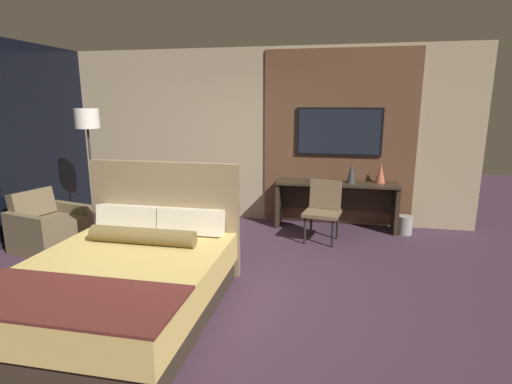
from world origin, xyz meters
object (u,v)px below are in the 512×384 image
(floor_lamp, at_px, (88,129))
(vase_tall, at_px, (351,173))
(bed, at_px, (124,279))
(armchair_by_window, at_px, (49,229))
(desk, at_px, (336,197))
(desk_chair, at_px, (324,206))
(tv, at_px, (339,132))
(waste_bin, at_px, (405,225))
(vase_short, at_px, (381,173))
(book, at_px, (315,180))

(floor_lamp, height_order, vase_tall, floor_lamp)
(bed, relative_size, armchair_by_window, 2.29)
(desk, distance_m, desk_chair, 0.64)
(desk_chair, bearing_deg, desk, 84.64)
(tv, distance_m, floor_lamp, 3.73)
(tv, bearing_deg, bed, -121.00)
(bed, relative_size, desk_chair, 2.53)
(armchair_by_window, height_order, waste_bin, armchair_by_window)
(vase_tall, height_order, vase_short, same)
(floor_lamp, bearing_deg, bed, -51.45)
(tv, bearing_deg, waste_bin, -16.76)
(floor_lamp, bearing_deg, vase_short, 15.08)
(tv, bearing_deg, desk, -90.00)
(desk, xyz_separation_m, book, (-0.34, 0.02, 0.25))
(tv, distance_m, vase_short, 0.90)
(floor_lamp, distance_m, book, 3.46)
(desk_chair, height_order, armchair_by_window, desk_chair)
(armchair_by_window, xyz_separation_m, floor_lamp, (0.27, 0.67, 1.30))
(book, bearing_deg, tv, 25.63)
(desk, bearing_deg, vase_short, 6.30)
(bed, bearing_deg, vase_tall, 54.50)
(waste_bin, bearing_deg, book, 173.76)
(desk_chair, xyz_separation_m, armchair_by_window, (-3.62, -1.10, -0.24))
(floor_lamp, bearing_deg, desk_chair, 7.40)
(armchair_by_window, bearing_deg, desk_chair, -59.56)
(floor_lamp, bearing_deg, tv, 19.40)
(desk_chair, distance_m, armchair_by_window, 3.80)
(desk, xyz_separation_m, armchair_by_window, (-3.79, -1.72, -0.23))
(desk_chair, distance_m, vase_short, 1.14)
(bed, relative_size, desk, 1.18)
(tv, relative_size, book, 5.88)
(bed, distance_m, desk, 3.61)
(book, bearing_deg, bed, -117.59)
(desk, bearing_deg, book, 175.80)
(desk, distance_m, vase_tall, 0.44)
(bed, distance_m, book, 3.49)
(floor_lamp, bearing_deg, book, 18.70)
(waste_bin, bearing_deg, vase_short, 152.48)
(floor_lamp, distance_m, waste_bin, 4.87)
(bed, height_order, vase_short, bed)
(book, bearing_deg, vase_short, 2.75)
(desk, distance_m, tv, 1.01)
(book, bearing_deg, desk_chair, -75.37)
(bed, xyz_separation_m, desk, (1.94, 3.04, 0.18))
(floor_lamp, height_order, vase_short, floor_lamp)
(floor_lamp, xyz_separation_m, vase_tall, (3.74, 1.03, -0.68))
(tv, height_order, desk_chair, tv)
(desk_chair, relative_size, armchair_by_window, 0.91)
(floor_lamp, bearing_deg, waste_bin, 11.51)
(desk_chair, relative_size, vase_short, 2.86)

